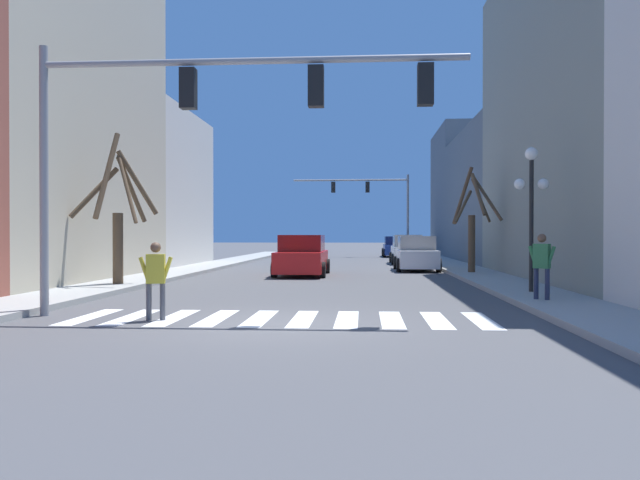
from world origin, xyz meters
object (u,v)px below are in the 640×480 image
object	(u,v)px
pedestrian_near_right_corner	(156,274)
street_lamp_right_corner	(531,189)
street_tree_right_mid	(118,214)
street_tree_left_far	(473,221)
car_parked_left_near	(416,254)
car_parked_right_far	(407,250)
traffic_signal_far	(373,196)
pedestrian_on_right_sidewalk	(542,261)
car_parked_left_far	(396,247)
traffic_signal_near	(206,110)
car_parked_right_mid	(302,256)

from	to	relation	value
pedestrian_near_right_corner	street_lamp_right_corner	bearing A→B (deg)	19.14
street_tree_right_mid	street_tree_left_far	distance (m)	14.26
street_lamp_right_corner	car_parked_left_near	xyz separation A→B (m)	(-2.11, 12.47, -2.21)
car_parked_right_far	street_tree_left_far	bearing A→B (deg)	-169.15
traffic_signal_far	pedestrian_on_right_sidewalk	world-z (taller)	traffic_signal_far
car_parked_left_far	street_tree_left_far	world-z (taller)	street_tree_left_far
street_tree_right_mid	pedestrian_near_right_corner	bearing A→B (deg)	-62.92
traffic_signal_near	car_parked_left_near	xyz separation A→B (m)	(5.78, 17.25, -3.56)
car_parked_left_far	street_tree_right_mid	bearing A→B (deg)	160.43
street_tree_right_mid	street_lamp_right_corner	bearing A→B (deg)	-8.42
traffic_signal_near	traffic_signal_far	bearing A→B (deg)	83.69
traffic_signal_far	car_parked_left_far	world-z (taller)	traffic_signal_far
traffic_signal_far	car_parked_left_near	xyz separation A→B (m)	(1.83, -18.51, -3.95)
street_tree_left_far	car_parked_right_far	bearing A→B (deg)	100.85
car_parked_left_near	pedestrian_on_right_sidewalk	size ratio (longest dim) A/B	2.65
car_parked_right_mid	car_parked_left_near	xyz separation A→B (m)	(5.11, 3.82, -0.03)
street_lamp_right_corner	car_parked_right_mid	bearing A→B (deg)	129.84
traffic_signal_near	street_lamp_right_corner	size ratio (longest dim) A/B	2.26
pedestrian_on_right_sidewalk	street_tree_right_mid	world-z (taller)	street_tree_right_mid
car_parked_right_far	pedestrian_near_right_corner	world-z (taller)	car_parked_right_far
pedestrian_on_right_sidewalk	street_tree_left_far	size ratio (longest dim) A/B	0.36
street_lamp_right_corner	car_parked_left_far	distance (m)	31.01
car_parked_right_far	traffic_signal_far	bearing A→B (deg)	9.10
pedestrian_on_right_sidewalk	car_parked_right_far	bearing A→B (deg)	-47.59
street_lamp_right_corner	traffic_signal_far	bearing A→B (deg)	97.24
traffic_signal_near	car_parked_right_mid	size ratio (longest dim) A/B	1.85
car_parked_left_near	pedestrian_on_right_sidewalk	bearing A→B (deg)	-172.97
traffic_signal_near	car_parked_left_far	world-z (taller)	traffic_signal_near
traffic_signal_far	street_lamp_right_corner	distance (m)	31.28
pedestrian_on_right_sidewalk	street_tree_right_mid	size ratio (longest dim) A/B	0.33
car_parked_left_far	pedestrian_on_right_sidewalk	size ratio (longest dim) A/B	2.91
traffic_signal_near	pedestrian_near_right_corner	bearing A→B (deg)	-149.58
traffic_signal_far	car_parked_left_far	size ratio (longest dim) A/B	1.93
traffic_signal_far	pedestrian_near_right_corner	xyz separation A→B (m)	(-4.86, -36.29, -3.79)
pedestrian_near_right_corner	street_tree_left_far	bearing A→B (deg)	46.48
car_parked_left_near	traffic_signal_far	bearing A→B (deg)	5.64
traffic_signal_far	pedestrian_near_right_corner	distance (m)	36.81
car_parked_right_far	street_tree_left_far	world-z (taller)	street_tree_left_far
street_lamp_right_corner	pedestrian_on_right_sidewalk	world-z (taller)	street_lamp_right_corner
traffic_signal_near	car_parked_right_far	bearing A→B (deg)	76.46
car_parked_left_near	pedestrian_on_right_sidewalk	distance (m)	14.71
car_parked_left_far	street_tree_left_far	size ratio (longest dim) A/B	1.04
street_lamp_right_corner	street_tree_right_mid	world-z (taller)	street_tree_right_mid
car_parked_right_mid	car_parked_left_far	distance (m)	22.78
car_parked_left_near	street_tree_left_far	distance (m)	4.38
street_tree_left_far	car_parked_left_far	bearing A→B (deg)	95.39
traffic_signal_near	car_parked_left_near	bearing A→B (deg)	71.48
traffic_signal_far	pedestrian_on_right_sidewalk	xyz separation A→B (m)	(3.63, -33.10, -3.63)
car_parked_left_far	pedestrian_on_right_sidewalk	bearing A→B (deg)	-176.82
car_parked_left_far	street_tree_left_far	distance (m)	22.09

